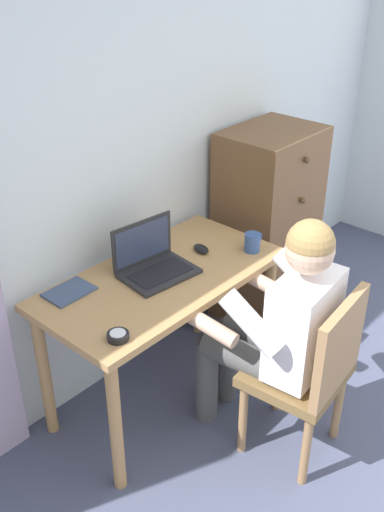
# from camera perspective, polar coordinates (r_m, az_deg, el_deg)

# --- Properties ---
(wall_back) EXTENTS (4.80, 0.05, 2.50)m
(wall_back) POSITION_cam_1_polar(r_m,az_deg,el_deg) (2.99, -4.40, 11.18)
(wall_back) COLOR silver
(wall_back) RESTS_ON ground_plane
(desk) EXTENTS (1.21, 0.61, 0.75)m
(desk) POSITION_cam_1_polar(r_m,az_deg,el_deg) (2.83, -2.86, -3.83)
(desk) COLOR tan
(desk) RESTS_ON ground_plane
(dresser) EXTENTS (0.57, 0.46, 1.19)m
(dresser) POSITION_cam_1_polar(r_m,az_deg,el_deg) (3.58, 7.24, 2.90)
(dresser) COLOR brown
(dresser) RESTS_ON ground_plane
(chair) EXTENTS (0.46, 0.44, 0.87)m
(chair) POSITION_cam_1_polar(r_m,az_deg,el_deg) (2.68, 11.43, -10.72)
(chair) COLOR brown
(chair) RESTS_ON ground_plane
(person_seated) EXTENTS (0.57, 0.61, 1.19)m
(person_seated) POSITION_cam_1_polar(r_m,az_deg,el_deg) (2.62, 8.27, -6.25)
(person_seated) COLOR #4C4C4C
(person_seated) RESTS_ON ground_plane
(laptop) EXTENTS (0.37, 0.29, 0.24)m
(laptop) POSITION_cam_1_polar(r_m,az_deg,el_deg) (2.78, -3.76, -0.61)
(laptop) COLOR #232326
(laptop) RESTS_ON desk
(computer_mouse) EXTENTS (0.08, 0.11, 0.03)m
(computer_mouse) POSITION_cam_1_polar(r_m,az_deg,el_deg) (2.96, 0.84, 0.68)
(computer_mouse) COLOR black
(computer_mouse) RESTS_ON desk
(desk_clock) EXTENTS (0.09, 0.09, 0.03)m
(desk_clock) POSITION_cam_1_polar(r_m,az_deg,el_deg) (2.38, -7.16, -7.68)
(desk_clock) COLOR black
(desk_clock) RESTS_ON desk
(notebook_pad) EXTENTS (0.21, 0.15, 0.01)m
(notebook_pad) POSITION_cam_1_polar(r_m,az_deg,el_deg) (2.70, -11.78, -3.40)
(notebook_pad) COLOR #3D4C6B
(notebook_pad) RESTS_ON desk
(coffee_mug) EXTENTS (0.12, 0.08, 0.09)m
(coffee_mug) POSITION_cam_1_polar(r_m,az_deg,el_deg) (2.97, 5.87, 1.34)
(coffee_mug) COLOR #33518C
(coffee_mug) RESTS_ON desk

